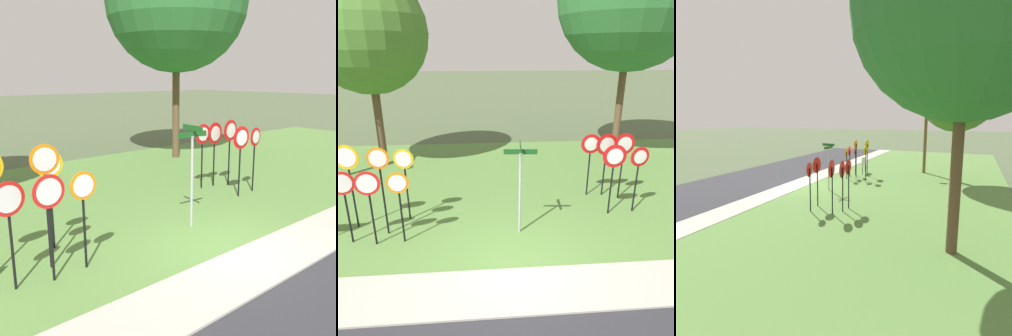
% 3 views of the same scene
% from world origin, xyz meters
% --- Properties ---
extents(ground_plane, '(160.00, 160.00, 0.00)m').
position_xyz_m(ground_plane, '(0.00, 0.00, 0.00)').
color(ground_plane, '#4C5B3D').
extents(sidewalk_strip, '(44.00, 1.60, 0.06)m').
position_xyz_m(sidewalk_strip, '(0.00, -0.80, 0.03)').
color(sidewalk_strip, '#ADAA9E').
rests_on(sidewalk_strip, ground_plane).
extents(grass_median, '(44.00, 12.00, 0.04)m').
position_xyz_m(grass_median, '(0.00, 6.00, 0.02)').
color(grass_median, '#567F3D').
rests_on(grass_median, ground_plane).
extents(stop_sign_near_left, '(0.64, 0.10, 2.75)m').
position_xyz_m(stop_sign_near_left, '(-3.66, 2.03, 2.00)').
color(stop_sign_near_left, black).
rests_on(stop_sign_near_left, grass_median).
extents(stop_sign_near_right, '(0.67, 0.15, 2.21)m').
position_xyz_m(stop_sign_near_right, '(-4.58, 1.62, 1.63)').
color(stop_sign_near_right, black).
rests_on(stop_sign_near_right, grass_median).
extents(stop_sign_far_left, '(0.76, 0.11, 2.72)m').
position_xyz_m(stop_sign_far_left, '(-4.72, 2.51, 2.03)').
color(stop_sign_far_left, black).
rests_on(stop_sign_far_left, grass_median).
extents(stop_sign_far_center, '(0.69, 0.11, 2.26)m').
position_xyz_m(stop_sign_far_center, '(-3.86, 1.45, 1.67)').
color(stop_sign_far_center, black).
rests_on(stop_sign_far_center, grass_median).
extents(stop_sign_far_right, '(0.64, 0.12, 2.42)m').
position_xyz_m(stop_sign_far_right, '(-3.18, 2.93, 1.78)').
color(stop_sign_far_right, black).
rests_on(stop_sign_far_right, grass_median).
extents(stop_sign_center_tall, '(0.62, 0.10, 2.18)m').
position_xyz_m(stop_sign_center_tall, '(-3.07, 1.53, 1.60)').
color(stop_sign_center_tall, black).
rests_on(stop_sign_center_tall, grass_median).
extents(yield_sign_near_left, '(0.68, 0.12, 2.34)m').
position_xyz_m(yield_sign_near_left, '(4.45, 2.80, 1.77)').
color(yield_sign_near_left, black).
rests_on(yield_sign_near_left, grass_median).
extents(yield_sign_near_right, '(0.81, 0.12, 2.52)m').
position_xyz_m(yield_sign_near_right, '(4.40, 3.92, 1.93)').
color(yield_sign_near_right, black).
rests_on(yield_sign_near_right, grass_median).
extents(yield_sign_far_left, '(0.82, 0.12, 2.43)m').
position_xyz_m(yield_sign_far_left, '(3.87, 4.21, 1.86)').
color(yield_sign_far_left, black).
rests_on(yield_sign_far_left, grass_median).
extents(yield_sign_far_right, '(0.78, 0.11, 2.46)m').
position_xyz_m(yield_sign_far_right, '(3.54, 2.71, 1.88)').
color(yield_sign_far_right, black).
rests_on(yield_sign_far_right, grass_median).
extents(yield_sign_center, '(0.74, 0.11, 2.41)m').
position_xyz_m(yield_sign_center, '(3.29, 4.27, 1.84)').
color(yield_sign_center, black).
rests_on(yield_sign_center, grass_median).
extents(street_name_post, '(0.96, 0.81, 2.84)m').
position_xyz_m(street_name_post, '(0.35, 1.80, 1.74)').
color(street_name_post, '#9EA0A8').
rests_on(street_name_post, grass_median).
extents(oak_tree_left, '(5.16, 5.16, 8.54)m').
position_xyz_m(oak_tree_left, '(-5.44, 8.56, 5.98)').
color(oak_tree_left, brown).
rests_on(oak_tree_left, grass_median).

